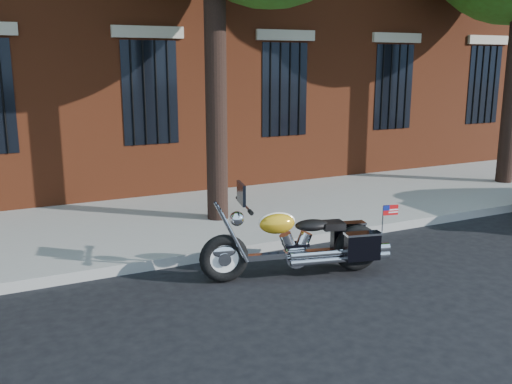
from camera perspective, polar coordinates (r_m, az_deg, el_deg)
name	(u,v)px	position (r m, az deg, el deg)	size (l,w,h in m)	color
ground	(270,289)	(7.28, 1.41, -9.70)	(120.00, 120.00, 0.00)	black
curb	(226,252)	(8.42, -2.98, -5.98)	(40.00, 0.16, 0.15)	gray
sidewalk	(184,221)	(10.09, -7.23, -2.85)	(40.00, 3.60, 0.15)	gray
motorcycle	(302,244)	(7.58, 4.60, -5.23)	(2.47, 1.11, 1.30)	black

